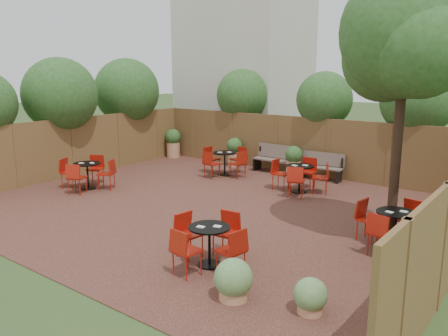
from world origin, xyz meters
The scene contains 12 objects.
ground centered at (0.00, 0.00, 0.00)m, with size 80.00×80.00×0.00m, color #354F23.
courtyard_paving centered at (0.00, 0.00, 0.01)m, with size 12.00×10.00×0.02m, color #3C2018.
fence_back centered at (0.00, 5.00, 1.00)m, with size 12.00×0.08×2.00m, color brown.
fence_left centered at (-6.00, 0.00, 1.00)m, with size 0.08×10.00×2.00m, color brown.
neighbour_building centered at (-4.50, 8.00, 4.00)m, with size 5.00×4.00×8.00m, color beige.
overhang_foliage centered at (-2.63, 2.68, 2.67)m, with size 15.40×10.43×2.51m.
courtyard_tree centered at (4.51, 0.48, 4.13)m, with size 2.76×2.66×5.59m.
park_bench_left centered at (-0.81, 4.63, 0.52)m, with size 1.58×0.53×0.97m.
park_bench_right centered at (0.96, 4.62, 0.48)m, with size 1.47×0.59×0.89m.
bistro_tables centered at (0.29, 0.57, 0.48)m, with size 10.59×7.70×0.93m.
planters centered at (-0.59, 3.54, 0.63)m, with size 11.90×4.13×1.17m.
low_shrubs centered at (4.41, -3.05, 0.32)m, with size 2.93×2.18×0.68m.
Camera 1 is at (7.28, -9.08, 3.63)m, focal length 36.69 mm.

